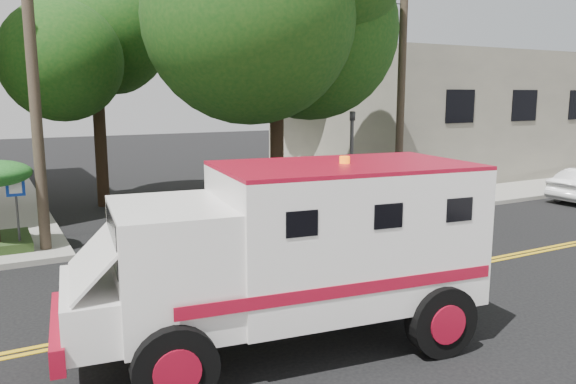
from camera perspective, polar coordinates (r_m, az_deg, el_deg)
ground at (r=12.45m, az=6.72°, el=-9.59°), size 100.00×100.00×0.00m
sidewalk_ne at (r=31.01m, az=12.72°, el=2.09°), size 17.00×17.00×0.15m
building_right at (r=32.13m, az=14.37°, el=7.79°), size 14.00×12.00×6.00m
utility_pole_left at (r=15.60m, az=-24.46°, el=10.34°), size 0.28×0.28×9.00m
utility_pole_right at (r=20.51m, az=11.44°, el=10.69°), size 0.28×0.28×9.00m
tree_left at (r=21.79m, az=-18.04°, el=13.59°), size 4.48×4.20×7.70m
tree_right at (r=29.85m, az=3.26°, el=13.60°), size 4.80×4.50×8.20m
traffic_signal at (r=18.61m, az=6.47°, el=3.91°), size 0.15×0.18×3.60m
accessibility_sign at (r=15.97m, az=-25.85°, el=-1.11°), size 0.45×0.10×2.02m
armored_truck at (r=9.13m, az=0.80°, el=-5.45°), size 6.89×3.36×3.02m
pedestrian_a at (r=20.35m, az=9.17°, el=0.66°), size 0.58×0.40×1.55m
pedestrian_b at (r=19.72m, az=10.61°, el=0.42°), size 0.99×0.93×1.61m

